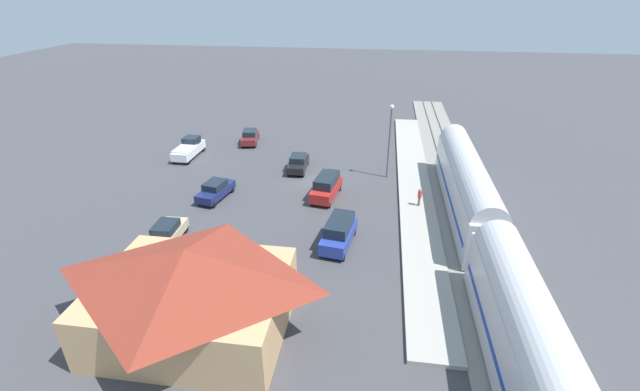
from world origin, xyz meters
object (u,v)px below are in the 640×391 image
sedan_black (298,163)px  suv_red (326,186)px  sedan_navy (216,190)px  sedan_maroon (250,137)px  pedestrian_on_platform (420,196)px  passenger_train (491,245)px  suv_blue (339,232)px  sedan_tan (166,233)px  station_building (191,289)px  light_pole_near_platform (390,133)px  pickup_white (189,148)px

sedan_black → suv_red: bearing=122.7°
sedan_navy → sedan_maroon: bearing=-85.3°
pedestrian_on_platform → sedan_maroon: bearing=-36.3°
sedan_black → passenger_train: bearing=133.7°
suv_blue → sedan_maroon: suv_blue is taller
pedestrian_on_platform → suv_blue: size_ratio=0.33×
suv_blue → sedan_tan: size_ratio=1.12×
sedan_tan → passenger_train: bearing=177.0°
sedan_navy → station_building: bearing=106.8°
sedan_navy → light_pole_near_platform: (-16.24, -7.39, 4.04)m
sedan_tan → pickup_white: bearing=-71.5°
suv_blue → pickup_white: suv_blue is taller
passenger_train → sedan_maroon: (24.33, -25.09, -1.98)m
sedan_maroon → sedan_black: (-7.83, 7.84, 0.00)m
suv_blue → sedan_maroon: bearing=-58.0°
passenger_train → suv_blue: 11.06m
sedan_maroon → suv_red: size_ratio=0.92×
sedan_maroon → pedestrian_on_platform: bearing=143.7°
suv_blue → light_pole_near_platform: 14.74m
suv_red → sedan_maroon: bearing=-49.9°
pedestrian_on_platform → station_building: bearing=50.9°
sedan_tan → sedan_black: (-7.55, -15.97, 0.00)m
suv_blue → sedan_maroon: size_ratio=1.08×
passenger_train → sedan_maroon: bearing=-45.9°
suv_red → station_building: bearing=73.6°
sedan_navy → pickup_white: size_ratio=0.88×
pedestrian_on_platform → sedan_navy: bearing=2.1°
pickup_white → suv_red: (-17.55, 8.30, 0.12)m
sedan_navy → pickup_white: (7.07, -10.05, 0.15)m
pedestrian_on_platform → suv_blue: bearing=46.8°
sedan_maroon → sedan_tan: size_ratio=1.04×
passenger_train → suv_blue: passenger_train is taller
pedestrian_on_platform → sedan_black: pedestrian_on_platform is taller
suv_blue → suv_red: (2.06, -8.12, 0.00)m
station_building → suv_red: 19.31m
suv_red → light_pole_near_platform: bearing=-135.6°
sedan_maroon → sedan_tan: (-0.28, 23.82, 0.00)m
pedestrian_on_platform → pickup_white: size_ratio=0.31×
sedan_navy → sedan_black: size_ratio=1.05×
sedan_navy → light_pole_near_platform: bearing=-155.5°
station_building → sedan_black: size_ratio=2.52×
suv_blue → light_pole_near_platform: bearing=-105.1°
sedan_navy → sedan_tan: (1.01, 8.08, 0.00)m
suv_red → sedan_tan: size_ratio=1.13×
passenger_train → suv_blue: size_ratio=7.80×
pedestrian_on_platform → sedan_maroon: pedestrian_on_platform is taller
sedan_black → pedestrian_on_platform: bearing=150.3°
station_building → sedan_tan: station_building is taller
sedan_tan → sedan_maroon: bearing=-89.3°
sedan_black → light_pole_near_platform: bearing=177.0°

